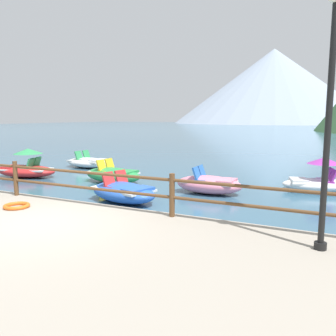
{
  "coord_description": "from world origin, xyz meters",
  "views": [
    {
      "loc": [
        5.57,
        -5.18,
        2.56
      ],
      "look_at": [
        0.6,
        5.0,
        0.9
      ],
      "focal_mm": 37.68,
      "sensor_mm": 36.0,
      "label": 1
    }
  ],
  "objects_px": {
    "pedal_boat_4": "(209,184)",
    "pedal_boat_5": "(123,192)",
    "pedal_boat_3": "(88,162)",
    "pedal_boat_0": "(113,175)",
    "pedal_boat_1": "(26,168)",
    "life_ring": "(17,206)",
    "lamp_post": "(330,96)",
    "pedal_boat_2": "(319,181)"
  },
  "relations": [
    {
      "from": "pedal_boat_1",
      "to": "pedal_boat_0",
      "type": "bearing_deg",
      "value": 8.47
    },
    {
      "from": "pedal_boat_0",
      "to": "pedal_boat_5",
      "type": "relative_size",
      "value": 0.99
    },
    {
      "from": "lamp_post",
      "to": "life_ring",
      "type": "relative_size",
      "value": 6.73
    },
    {
      "from": "pedal_boat_0",
      "to": "pedal_boat_2",
      "type": "height_order",
      "value": "pedal_boat_2"
    },
    {
      "from": "pedal_boat_4",
      "to": "pedal_boat_5",
      "type": "height_order",
      "value": "pedal_boat_4"
    },
    {
      "from": "pedal_boat_0",
      "to": "pedal_boat_4",
      "type": "bearing_deg",
      "value": -3.32
    },
    {
      "from": "life_ring",
      "to": "pedal_boat_1",
      "type": "distance_m",
      "value": 7.02
    },
    {
      "from": "pedal_boat_0",
      "to": "pedal_boat_3",
      "type": "distance_m",
      "value": 4.47
    },
    {
      "from": "pedal_boat_1",
      "to": "pedal_boat_3",
      "type": "relative_size",
      "value": 1.09
    },
    {
      "from": "pedal_boat_3",
      "to": "lamp_post",
      "type": "bearing_deg",
      "value": -35.66
    },
    {
      "from": "pedal_boat_3",
      "to": "pedal_boat_4",
      "type": "xyz_separation_m",
      "value": [
        7.51,
        -3.06,
        0.05
      ]
    },
    {
      "from": "pedal_boat_5",
      "to": "pedal_boat_4",
      "type": "bearing_deg",
      "value": 49.43
    },
    {
      "from": "pedal_boat_1",
      "to": "pedal_boat_3",
      "type": "height_order",
      "value": "pedal_boat_1"
    },
    {
      "from": "pedal_boat_3",
      "to": "pedal_boat_4",
      "type": "distance_m",
      "value": 8.11
    },
    {
      "from": "lamp_post",
      "to": "pedal_boat_3",
      "type": "relative_size",
      "value": 1.59
    },
    {
      "from": "pedal_boat_1",
      "to": "pedal_boat_5",
      "type": "xyz_separation_m",
      "value": [
        6.12,
        -1.9,
        -0.08
      ]
    },
    {
      "from": "pedal_boat_1",
      "to": "pedal_boat_5",
      "type": "height_order",
      "value": "pedal_boat_1"
    },
    {
      "from": "pedal_boat_0",
      "to": "pedal_boat_4",
      "type": "relative_size",
      "value": 1.16
    },
    {
      "from": "pedal_boat_0",
      "to": "pedal_boat_3",
      "type": "relative_size",
      "value": 1.02
    },
    {
      "from": "pedal_boat_3",
      "to": "pedal_boat_5",
      "type": "height_order",
      "value": "pedal_boat_5"
    },
    {
      "from": "life_ring",
      "to": "pedal_boat_0",
      "type": "xyz_separation_m",
      "value": [
        -1.03,
        5.48,
        -0.14
      ]
    },
    {
      "from": "pedal_boat_2",
      "to": "pedal_boat_3",
      "type": "distance_m",
      "value": 10.87
    },
    {
      "from": "pedal_boat_4",
      "to": "lamp_post",
      "type": "bearing_deg",
      "value": -53.53
    },
    {
      "from": "lamp_post",
      "to": "life_ring",
      "type": "distance_m",
      "value": 7.11
    },
    {
      "from": "pedal_boat_5",
      "to": "pedal_boat_0",
      "type": "bearing_deg",
      "value": 130.14
    },
    {
      "from": "pedal_boat_5",
      "to": "life_ring",
      "type": "bearing_deg",
      "value": -109.77
    },
    {
      "from": "pedal_boat_1",
      "to": "pedal_boat_4",
      "type": "xyz_separation_m",
      "value": [
        8.06,
        0.36,
        -0.07
      ]
    },
    {
      "from": "life_ring",
      "to": "pedal_boat_3",
      "type": "height_order",
      "value": "pedal_boat_3"
    },
    {
      "from": "life_ring",
      "to": "pedal_boat_4",
      "type": "bearing_deg",
      "value": 60.17
    },
    {
      "from": "life_ring",
      "to": "pedal_boat_1",
      "type": "xyz_separation_m",
      "value": [
        -5.05,
        4.88,
        -0.05
      ]
    },
    {
      "from": "pedal_boat_4",
      "to": "pedal_boat_1",
      "type": "bearing_deg",
      "value": -177.41
    },
    {
      "from": "pedal_boat_0",
      "to": "pedal_boat_3",
      "type": "xyz_separation_m",
      "value": [
        -3.47,
        2.83,
        -0.04
      ]
    },
    {
      "from": "pedal_boat_0",
      "to": "pedal_boat_1",
      "type": "relative_size",
      "value": 0.93
    },
    {
      "from": "lamp_post",
      "to": "pedal_boat_4",
      "type": "bearing_deg",
      "value": 126.47
    },
    {
      "from": "lamp_post",
      "to": "life_ring",
      "type": "bearing_deg",
      "value": -177.53
    },
    {
      "from": "life_ring",
      "to": "pedal_boat_0",
      "type": "height_order",
      "value": "pedal_boat_0"
    },
    {
      "from": "pedal_boat_2",
      "to": "pedal_boat_3",
      "type": "xyz_separation_m",
      "value": [
        -10.81,
        1.09,
        -0.1
      ]
    },
    {
      "from": "lamp_post",
      "to": "pedal_boat_1",
      "type": "distance_m",
      "value": 12.83
    },
    {
      "from": "pedal_boat_1",
      "to": "pedal_boat_2",
      "type": "height_order",
      "value": "pedal_boat_1"
    },
    {
      "from": "lamp_post",
      "to": "pedal_boat_1",
      "type": "xyz_separation_m",
      "value": [
        -11.72,
        4.59,
        -2.48
      ]
    },
    {
      "from": "lamp_post",
      "to": "life_ring",
      "type": "xyz_separation_m",
      "value": [
        -6.67,
        -0.29,
        -2.43
      ]
    },
    {
      "from": "pedal_boat_1",
      "to": "pedal_boat_5",
      "type": "bearing_deg",
      "value": -17.2
    }
  ]
}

